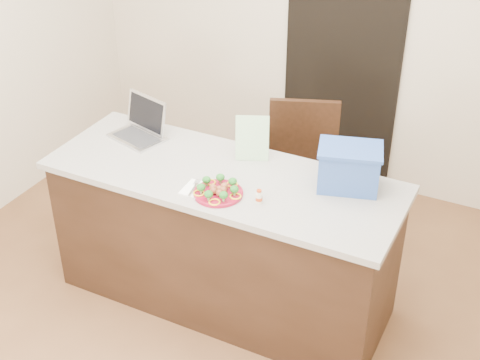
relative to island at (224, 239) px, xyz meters
The scene contains 16 objects.
ground 0.53m from the island, 90.00° to the right, with size 4.00×4.00×0.00m, color brown.
room_shell 1.18m from the island, 90.00° to the right, with size 4.00×4.00×4.00m.
doorway 1.81m from the island, 86.69° to the left, with size 0.90×0.02×2.00m, color black.
island is the anchor object (origin of this frame).
plate 0.51m from the island, 68.34° to the right, with size 0.27×0.27×0.02m.
meatballs 0.54m from the island, 68.16° to the right, with size 0.11×0.10×0.04m.
broccoli 0.55m from the island, 68.34° to the right, with size 0.23×0.22×0.04m.
pepper_rings 0.52m from the island, 68.34° to the right, with size 0.25×0.26×0.01m.
napkin 0.51m from the island, 100.93° to the right, with size 0.16×0.16×0.01m, color white.
fork 0.51m from the island, 107.02° to the right, with size 0.04×0.17×0.00m.
knife 0.52m from the island, 92.56° to the right, with size 0.05×0.21×0.01m.
yogurt_bottle 0.60m from the island, 29.01° to the right, with size 0.04×0.04×0.08m.
laptop 0.87m from the island, 164.08° to the left, with size 0.38×0.35×0.23m.
leaflet 0.64m from the island, 71.49° to the left, with size 0.19×0.00×0.28m, color white.
blue_box 0.91m from the island, 15.68° to the left, with size 0.40×0.33×0.24m.
chair 0.78m from the island, 78.84° to the left, with size 0.60×0.61×1.04m.
Camera 1 is at (1.54, -2.59, 2.89)m, focal length 50.00 mm.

